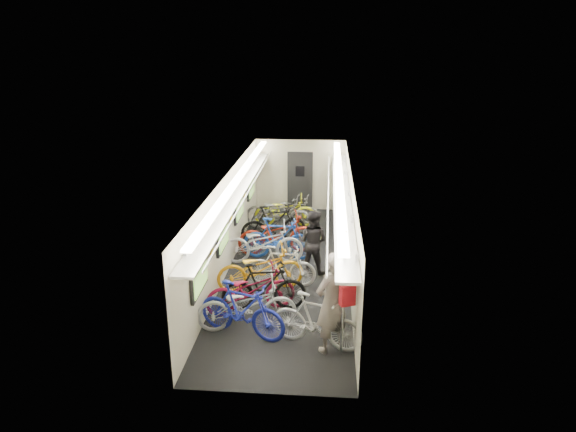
% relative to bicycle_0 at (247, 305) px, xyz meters
% --- Properties ---
extents(train_car_shell, '(10.00, 10.00, 10.00)m').
position_rel_bicycle_0_xyz_m(train_car_shell, '(0.22, 3.74, 1.14)').
color(train_car_shell, black).
rests_on(train_car_shell, ground).
extents(bicycle_0, '(2.06, 1.09, 1.03)m').
position_rel_bicycle_0_xyz_m(bicycle_0, '(0.00, 0.00, 0.00)').
color(bicycle_0, '#A2A3A7').
rests_on(bicycle_0, ground).
extents(bicycle_1, '(1.91, 1.13, 1.11)m').
position_rel_bicycle_0_xyz_m(bicycle_1, '(-0.06, -0.25, 0.04)').
color(bicycle_1, '#1B25A7').
rests_on(bicycle_1, ground).
extents(bicycle_2, '(2.02, 1.33, 1.00)m').
position_rel_bicycle_0_xyz_m(bicycle_2, '(-0.03, 0.70, -0.01)').
color(bicycle_2, maroon).
rests_on(bicycle_2, ground).
extents(bicycle_3, '(1.86, 0.80, 1.08)m').
position_rel_bicycle_0_xyz_m(bicycle_3, '(0.24, 0.77, 0.03)').
color(bicycle_3, black).
rests_on(bicycle_3, ground).
extents(bicycle_4, '(2.10, 1.22, 1.04)m').
position_rel_bicycle_0_xyz_m(bicycle_4, '(0.04, 1.75, 0.01)').
color(bicycle_4, '#F5A517').
rests_on(bicycle_4, ground).
extents(bicycle_5, '(1.65, 0.56, 0.97)m').
position_rel_bicycle_0_xyz_m(bicycle_5, '(0.50, 2.01, -0.03)').
color(bicycle_5, silver).
rests_on(bicycle_5, ground).
extents(bicycle_6, '(2.12, 0.93, 1.08)m').
position_rel_bicycle_0_xyz_m(bicycle_6, '(-0.10, 3.30, 0.03)').
color(bicycle_6, silver).
rests_on(bicycle_6, ground).
extents(bicycle_7, '(1.91, 0.63, 1.13)m').
position_rel_bicycle_0_xyz_m(bicycle_7, '(0.27, 3.57, 0.05)').
color(bicycle_7, '#1A419D').
rests_on(bicycle_7, ground).
extents(bicycle_8, '(2.23, 1.30, 1.11)m').
position_rel_bicycle_0_xyz_m(bicycle_8, '(0.20, 3.97, 0.04)').
color(bicycle_8, '#9F2211').
rests_on(bicycle_8, ground).
extents(bicycle_9, '(1.96, 1.11, 1.13)m').
position_rel_bicycle_0_xyz_m(bicycle_9, '(0.03, 4.70, 0.05)').
color(bicycle_9, black).
rests_on(bicycle_9, ground).
extents(bicycle_10, '(1.92, 0.77, 0.99)m').
position_rel_bicycle_0_xyz_m(bicycle_10, '(0.22, 6.20, -0.02)').
color(bicycle_10, yellow).
rests_on(bicycle_10, ground).
extents(bicycle_11, '(1.83, 1.00, 1.06)m').
position_rel_bicycle_0_xyz_m(bicycle_11, '(1.38, -0.51, 0.02)').
color(bicycle_11, '#B9B9BC').
rests_on(bicycle_11, ground).
extents(bicycle_12, '(2.21, 1.18, 1.10)m').
position_rel_bicycle_0_xyz_m(bicycle_12, '(0.05, 5.82, 0.04)').
color(bicycle_12, slate).
rests_on(bicycle_12, ground).
extents(bicycle_14, '(1.79, 0.89, 0.90)m').
position_rel_bicycle_0_xyz_m(bicycle_14, '(0.42, 6.53, -0.07)').
color(bicycle_14, slate).
rests_on(bicycle_14, ground).
extents(passenger_near, '(0.84, 0.80, 1.93)m').
position_rel_bicycle_0_xyz_m(passenger_near, '(1.64, -0.61, 0.45)').
color(passenger_near, slate).
rests_on(passenger_near, ground).
extents(passenger_mid, '(0.93, 0.83, 1.59)m').
position_rel_bicycle_0_xyz_m(passenger_mid, '(1.18, 2.85, 0.28)').
color(passenger_mid, black).
rests_on(passenger_mid, ground).
extents(backpack, '(0.29, 0.23, 0.38)m').
position_rel_bicycle_0_xyz_m(backpack, '(1.90, -0.91, 0.77)').
color(backpack, '#AF111C').
rests_on(backpack, passenger_near).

